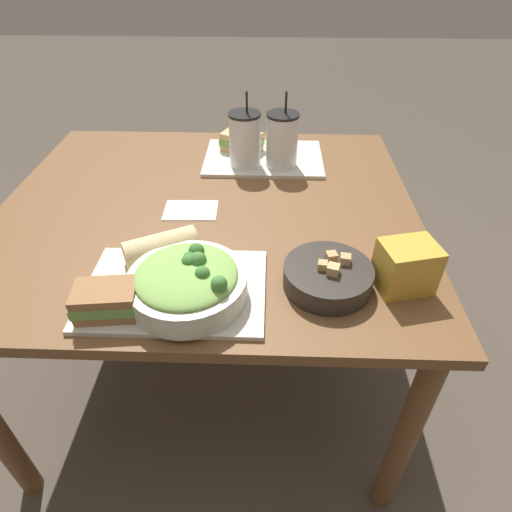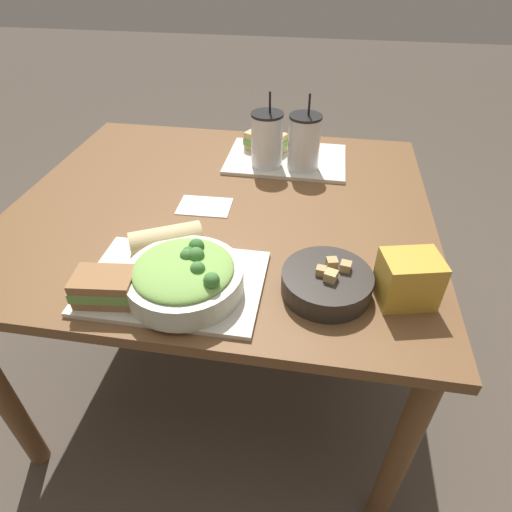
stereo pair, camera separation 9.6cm
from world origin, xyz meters
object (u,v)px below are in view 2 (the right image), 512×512
Objects in this scene: sandwich_far at (266,142)px; drink_cup_dark at (267,141)px; chip_bag at (408,279)px; salad_bowl at (185,276)px; drink_cup_red at (304,144)px; napkin_folded at (205,206)px; soup_bowl at (327,282)px; baguette_near at (167,240)px; sandwich_near at (105,287)px.

sandwich_far is 0.12m from drink_cup_dark.
chip_bag is at bearing -34.64° from sandwich_far.
drink_cup_dark is at bearing 82.13° from salad_bowl.
drink_cup_red is 1.75× the size of chip_bag.
chip_bag is at bearing -29.62° from napkin_folded.
baguette_near is at bearing 169.99° from soup_bowl.
sandwich_far is at bearing 142.00° from drink_cup_red.
napkin_folded is (-0.53, 0.30, -0.06)m from chip_bag.
drink_cup_dark reaches higher than soup_bowl.
drink_cup_red reaches higher than soup_bowl.
chip_bag reaches higher than sandwich_far.
napkin_folded is (-0.05, 0.36, -0.05)m from salad_bowl.
sandwich_near is (-0.46, -0.11, 0.02)m from soup_bowl.
soup_bowl is 1.30× the size of napkin_folded.
sandwich_near is 1.02× the size of chip_bag.
sandwich_far is at bearing 84.64° from salad_bowl.
sandwich_far is at bearing 99.60° from drink_cup_dark.
chip_bag is at bearing -124.18° from baguette_near.
sandwich_far is 0.18m from drink_cup_red.
drink_cup_red is at bearing 0.00° from drink_cup_dark.
drink_cup_dark reaches higher than baguette_near.
soup_bowl is at bearing 10.52° from salad_bowl.
drink_cup_red is at bearing 46.34° from napkin_folded.
baguette_near is 1.33× the size of chip_bag.
salad_bowl is at bearing 12.27° from sandwich_near.
chip_bag is at bearing 1.37° from soup_bowl.
drink_cup_dark and drink_cup_red have the same top height.
sandwich_far is 1.03× the size of napkin_folded.
salad_bowl reaches higher than baguette_near.
sandwich_near is at bearing -118.02° from drink_cup_red.
salad_bowl is at bearing -169.48° from soup_bowl.
sandwich_far is (-0.24, 0.69, 0.02)m from soup_bowl.
baguette_near is 0.54m from drink_cup_dark.
salad_bowl is 1.82× the size of sandwich_near.
drink_cup_red is 1.56× the size of napkin_folded.
soup_bowl is 1.26× the size of sandwich_far.
drink_cup_dark reaches higher than sandwich_near.
salad_bowl is 1.06× the size of drink_cup_red.
sandwich_near and sandwich_far have the same top height.
salad_bowl is at bearing -174.50° from baguette_near.
chip_bag reaches higher than sandwich_near.
drink_cup_red reaches higher than salad_bowl.
salad_bowl is 1.66× the size of napkin_folded.
drink_cup_dark is (0.02, -0.11, 0.05)m from sandwich_far.
drink_cup_dark is (-0.22, 0.58, 0.06)m from soup_bowl.
drink_cup_dark reaches higher than salad_bowl.
sandwich_near is 0.19m from baguette_near.
salad_bowl is 1.28× the size of soup_bowl.
salad_bowl reaches higher than sandwich_far.
sandwich_near is at bearing -104.21° from napkin_folded.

